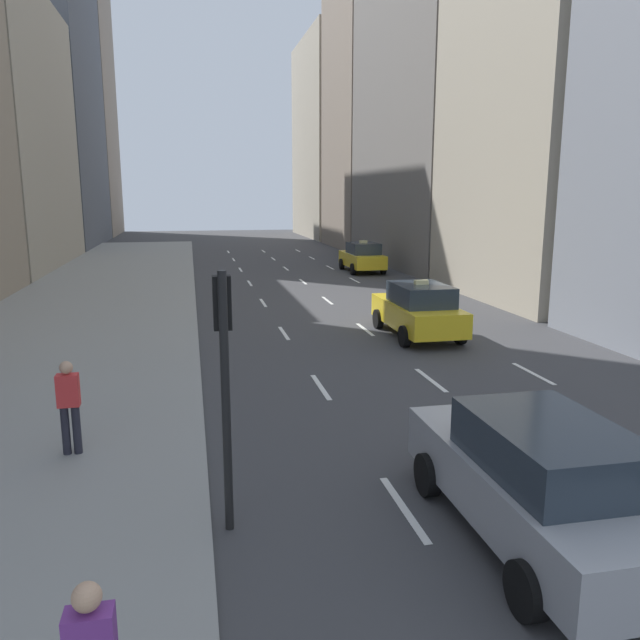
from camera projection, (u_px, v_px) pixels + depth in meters
name	position (u px, v px, depth m)	size (l,w,h in m)	color
sidewalk_left	(98.00, 303.00, 26.06)	(8.00, 66.00, 0.15)	gray
lane_markings	(344.00, 313.00, 24.15)	(5.72, 56.00, 0.01)	white
building_row_left	(1.00, 53.00, 38.13)	(6.00, 79.66, 32.23)	slate
building_row_right	(427.00, 64.00, 39.41)	(6.00, 73.33, 35.54)	gray
taxi_lead	(418.00, 310.00, 20.12)	(2.02, 4.40, 1.87)	yellow
taxi_second	(362.00, 257.00, 36.81)	(2.02, 4.40, 1.87)	yellow
sedan_black_near	(537.00, 479.00, 8.16)	(2.02, 4.69, 1.74)	#9EA0A5
pedestrian_mid_block	(69.00, 403.00, 10.60)	(0.36, 0.22, 1.65)	#23232D
traffic_light_pole	(224.00, 359.00, 8.26)	(0.24, 0.42, 3.60)	black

